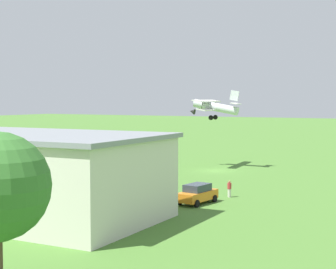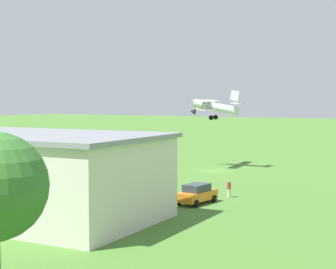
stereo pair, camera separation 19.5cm
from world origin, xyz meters
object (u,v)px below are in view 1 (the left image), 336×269
at_px(hangar, 8,173).
at_px(person_watching_takeoff, 23,179).
at_px(car_orange, 197,194).
at_px(biplane, 214,107).
at_px(person_near_hangar_door, 229,189).

bearing_deg(hangar, person_watching_takeoff, -51.67).
height_order(car_orange, person_watching_takeoff, car_orange).
relative_size(hangar, car_orange, 5.65).
relative_size(biplane, car_orange, 1.91).
relative_size(car_orange, person_near_hangar_door, 2.85).
relative_size(car_orange, person_watching_takeoff, 2.68).
xyz_separation_m(hangar, person_near_hangar_door, (-12.63, -15.50, -2.51)).
height_order(biplane, person_near_hangar_door, biplane).
bearing_deg(person_near_hangar_door, car_orange, 73.37).
bearing_deg(person_near_hangar_door, hangar, 50.83).
xyz_separation_m(car_orange, person_watching_takeoff, (19.90, 0.41, -0.06)).
bearing_deg(biplane, car_orange, 110.70).
distance_m(biplane, car_orange, 27.40).
distance_m(car_orange, person_watching_takeoff, 19.91).
bearing_deg(biplane, person_watching_takeoff, 67.20).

